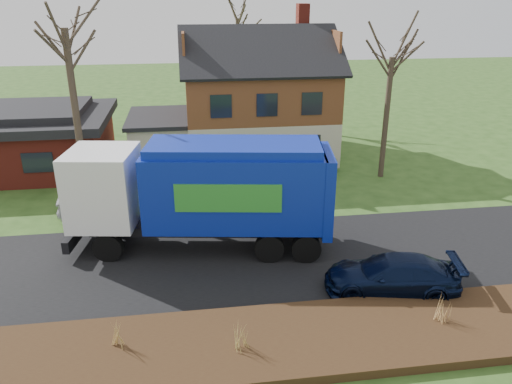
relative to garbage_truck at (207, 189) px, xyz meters
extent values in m
plane|color=#284717|center=(1.89, -1.33, -2.61)|extent=(120.00, 120.00, 0.00)
cube|color=black|center=(1.89, -1.33, -2.60)|extent=(80.00, 7.00, 0.02)
cube|color=black|center=(1.89, -6.63, -2.46)|extent=(80.00, 3.50, 0.30)
cube|color=beige|center=(3.89, 12.67, -1.26)|extent=(9.00, 7.50, 2.70)
cube|color=brown|center=(3.89, 12.67, 1.49)|extent=(9.00, 7.50, 2.80)
cube|color=maroon|center=(6.89, 13.67, 5.86)|extent=(0.70, 0.90, 1.60)
cube|color=beige|center=(-2.31, 12.17, -1.31)|extent=(3.50, 5.50, 2.60)
cube|color=black|center=(-2.31, 12.17, 0.11)|extent=(3.90, 5.90, 0.24)
cube|color=maroon|center=(-10.11, 11.67, -1.21)|extent=(9.00, 7.50, 2.80)
cube|color=black|center=(-10.11, 11.67, 0.44)|extent=(9.80, 8.20, 0.50)
cube|color=black|center=(-10.11, 11.67, 0.89)|extent=(7.00, 6.00, 0.40)
cylinder|color=black|center=(-3.99, -0.57, -2.03)|extent=(1.21, 0.56, 1.16)
cylinder|color=black|center=(-3.63, 1.74, -2.03)|extent=(1.21, 0.56, 1.16)
cylinder|color=black|center=(2.30, -1.54, -2.03)|extent=(1.21, 0.56, 1.16)
cylinder|color=black|center=(2.66, 0.78, -2.03)|extent=(1.21, 0.56, 1.16)
cylinder|color=black|center=(3.74, -1.76, -2.03)|extent=(1.21, 0.56, 1.16)
cylinder|color=black|center=(4.09, 0.56, -2.03)|extent=(1.21, 0.56, 1.16)
cube|color=black|center=(0.05, -0.01, -1.66)|extent=(9.69, 2.78, 0.39)
cube|color=white|center=(-4.08, 0.63, 0.07)|extent=(2.96, 3.15, 3.01)
cube|color=black|center=(-5.30, 0.81, 0.24)|extent=(0.46, 2.44, 1.00)
cube|color=black|center=(-5.41, 0.83, -1.99)|extent=(0.70, 2.80, 0.50)
cube|color=#0C2194|center=(1.10, -0.17, 0.07)|extent=(7.38, 3.83, 3.01)
cube|color=#0C2194|center=(1.10, -0.17, 1.75)|extent=(6.99, 3.45, 0.33)
cube|color=#0C2194|center=(4.69, -0.72, -0.04)|extent=(0.82, 2.87, 3.24)
cube|color=#2B842D|center=(0.72, -1.55, 0.18)|extent=(3.98, 0.65, 1.12)
cube|color=#2B842D|center=(1.15, 1.26, 0.18)|extent=(3.98, 0.65, 1.12)
imported|color=#AEAFB6|center=(-4.39, 3.91, -1.82)|extent=(4.90, 2.11, 1.57)
imported|color=black|center=(6.22, -4.28, -1.93)|extent=(4.96, 2.78, 1.36)
cylinder|color=#403326|center=(-6.01, 6.44, 1.59)|extent=(0.35, 0.35, 8.40)
cylinder|color=#3F3225|center=(10.31, 7.23, 0.76)|extent=(0.31, 0.31, 6.72)
cylinder|color=#392F22|center=(3.67, 22.02, 1.41)|extent=(0.31, 0.31, 8.03)
cone|color=tan|center=(-2.98, -6.33, -1.88)|extent=(0.04, 0.04, 0.86)
cone|color=tan|center=(-3.12, -6.33, -1.88)|extent=(0.04, 0.04, 0.86)
cone|color=tan|center=(-2.83, -6.33, -1.88)|extent=(0.04, 0.04, 0.86)
cone|color=tan|center=(-2.98, -6.21, -1.88)|extent=(0.04, 0.04, 0.86)
cone|color=tan|center=(-2.98, -6.44, -1.88)|extent=(0.04, 0.04, 0.86)
cone|color=tan|center=(0.57, -6.93, -1.88)|extent=(0.04, 0.04, 0.85)
cone|color=tan|center=(0.44, -6.93, -1.88)|extent=(0.04, 0.04, 0.85)
cone|color=tan|center=(0.71, -6.93, -1.88)|extent=(0.04, 0.04, 0.85)
cone|color=tan|center=(0.57, -6.83, -1.88)|extent=(0.04, 0.04, 0.85)
cone|color=tan|center=(0.57, -7.04, -1.88)|extent=(0.04, 0.04, 0.85)
cone|color=tan|center=(6.98, -6.51, -1.87)|extent=(0.04, 0.04, 0.87)
cone|color=tan|center=(6.83, -6.51, -1.87)|extent=(0.04, 0.04, 0.87)
cone|color=tan|center=(7.14, -6.51, -1.87)|extent=(0.04, 0.04, 0.87)
cone|color=tan|center=(6.98, -6.39, -1.87)|extent=(0.04, 0.04, 0.87)
cone|color=tan|center=(6.98, -6.63, -1.87)|extent=(0.04, 0.04, 0.87)
camera|label=1|loc=(-0.65, -18.64, 7.34)|focal=35.00mm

